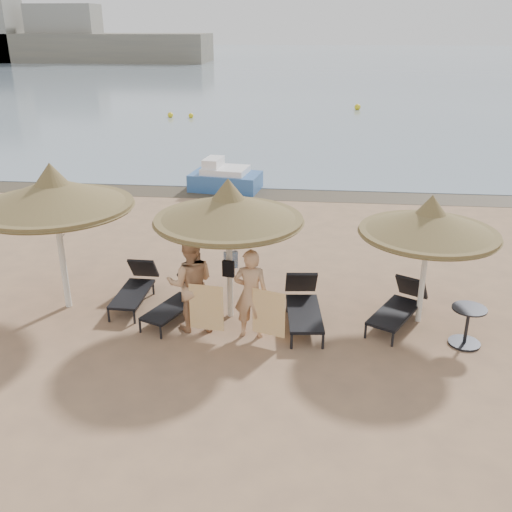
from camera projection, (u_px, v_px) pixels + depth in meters
The scene contains 22 objects.
ground at pixel (245, 329), 11.03m from camera, with size 160.00×160.00×0.00m, color #9D7352.
sea at pixel (310, 62), 84.64m from camera, with size 200.00×140.00×0.03m, color slate.
wet_sand_strip at pixel (278, 194), 19.68m from camera, with size 200.00×1.60×0.01m, color #473C2B.
far_shore at pixel (140, 41), 83.93m from camera, with size 150.00×54.80×12.00m.
palapa_left at pixel (53, 194), 10.99m from camera, with size 3.07×3.07×3.04m.
palapa_center at pixel (228, 208), 10.68m from camera, with size 2.87×2.87×2.85m.
palapa_right at pixel (430, 222), 10.55m from camera, with size 2.62×2.62×2.59m.
lounger_far_left at pixel (136, 286), 11.99m from camera, with size 0.61×1.75×0.78m.
lounger_near_left at pixel (178, 301), 11.39m from camera, with size 1.14×1.72×0.74m.
lounger_near_right at pixel (303, 304), 11.16m from camera, with size 0.82×1.95×0.85m.
lounger_far_right at pixel (400, 305), 11.17m from camera, with size 1.37×1.84×0.80m.
side_table at pixel (467, 327), 10.38m from camera, with size 0.62×0.62×0.75m.
person_left at pixel (190, 276), 10.66m from camera, with size 1.01×0.65×2.19m, color tan.
person_right at pixel (251, 287), 10.43m from camera, with size 0.93×0.61×2.03m, color tan.
towel_left at pixel (206, 308), 10.48m from camera, with size 0.65×0.10×0.92m.
towel_right at pixel (269, 313), 10.31m from camera, with size 0.62×0.22×0.90m.
bag_patterned at pixel (231, 260), 11.27m from camera, with size 0.29×0.19×0.35m.
bag_dark at pixel (228, 269), 10.98m from camera, with size 0.24×0.11×0.32m.
pedal_boat at pixel (225, 178), 20.06m from camera, with size 2.57×1.75×1.11m.
buoy_left at pixel (191, 116), 35.23m from camera, with size 0.31×0.31×0.31m, color yellow.
buoy_mid at pixel (358, 107), 38.44m from camera, with size 0.41×0.41×0.41m, color yellow.
buoy_extra at pixel (170, 115), 35.38m from camera, with size 0.35×0.35×0.35m, color yellow.
Camera 1 is at (1.22, -9.60, 5.49)m, focal length 40.00 mm.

